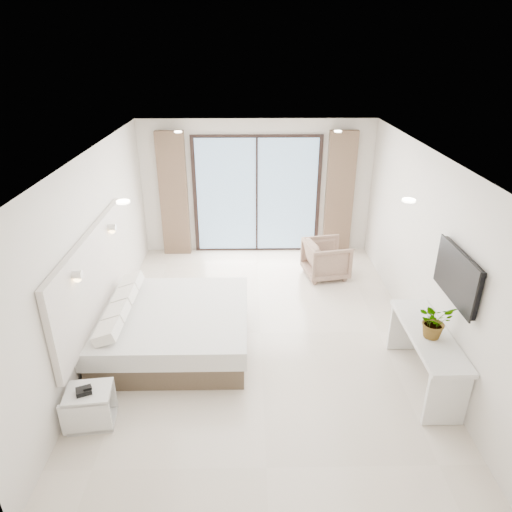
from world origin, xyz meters
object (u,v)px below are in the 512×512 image
object	(u,v)px
nightstand	(91,407)
console_desk	(427,346)
bed	(172,328)
armchair	(326,257)

from	to	relation	value
nightstand	console_desk	distance (m)	4.08
console_desk	bed	bearing A→B (deg)	165.60
bed	armchair	size ratio (longest dim) A/B	2.72
nightstand	armchair	bearing A→B (deg)	41.61
bed	console_desk	distance (m)	3.42
console_desk	armchair	world-z (taller)	console_desk
bed	nightstand	world-z (taller)	bed
console_desk	nightstand	bearing A→B (deg)	-171.26
bed	nightstand	bearing A→B (deg)	-116.00
nightstand	bed	bearing A→B (deg)	57.53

